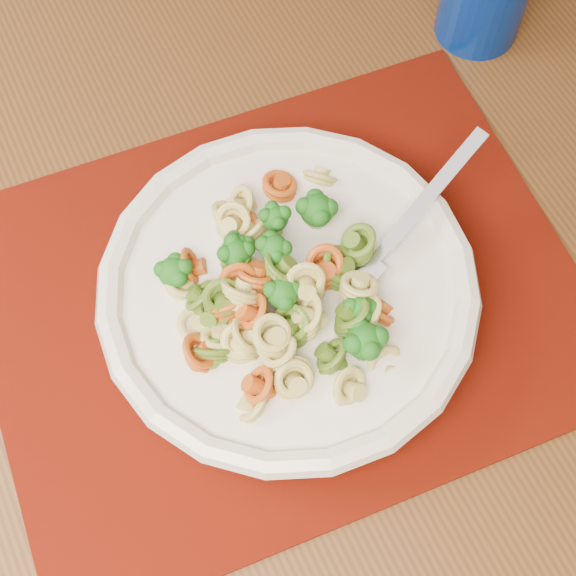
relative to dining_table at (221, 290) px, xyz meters
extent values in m
cube|color=#543317|center=(0.00, 0.00, 0.09)|extent=(1.40, 1.08, 0.04)
cube|color=#543317|center=(0.46, 0.47, -0.26)|extent=(0.09, 0.09, 0.66)
cube|color=#4D0E03|center=(0.04, -0.07, 0.11)|extent=(0.51, 0.43, 0.00)
cylinder|color=silver|center=(0.05, -0.08, 0.11)|extent=(0.12, 0.12, 0.01)
cylinder|color=silver|center=(0.05, -0.08, 0.13)|extent=(0.26, 0.26, 0.03)
torus|color=silver|center=(0.05, -0.08, 0.15)|extent=(0.28, 0.28, 0.02)
camera|label=1|loc=(0.00, -0.33, 0.68)|focal=50.00mm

